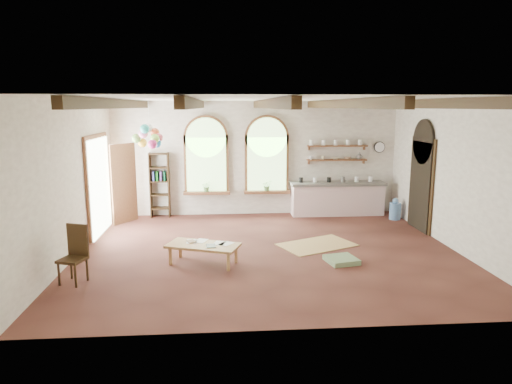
{
  "coord_description": "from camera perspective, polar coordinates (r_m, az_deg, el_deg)",
  "views": [
    {
      "loc": [
        -0.98,
        -9.31,
        3.05
      ],
      "look_at": [
        -0.22,
        0.6,
        1.18
      ],
      "focal_mm": 32.0,
      "sensor_mm": 36.0,
      "label": 1
    }
  ],
  "objects": [
    {
      "name": "window_left",
      "position": [
        12.83,
        -6.24,
        4.25
      ],
      "size": [
        1.3,
        0.28,
        2.2
      ],
      "color": "brown",
      "rests_on": "floor"
    },
    {
      "name": "shelf_bowl_a",
      "position": [
        13.18,
        9.87,
        4.17
      ],
      "size": [
        0.22,
        0.22,
        0.05
      ],
      "primitive_type": "imported",
      "color": "beige",
      "rests_on": "wall_shelf_lower"
    },
    {
      "name": "wall_shelf_lower",
      "position": [
        13.2,
        10.07,
        3.97
      ],
      "size": [
        1.7,
        0.24,
        0.04
      ],
      "primitive_type": "cube",
      "color": "brown",
      "rests_on": "wall_back"
    },
    {
      "name": "table_book",
      "position": [
        9.18,
        -8.53,
        -6.21
      ],
      "size": [
        0.23,
        0.27,
        0.02
      ],
      "primitive_type": "imported",
      "rotation": [
        0.0,
        0.0,
        0.44
      ],
      "color": "olive",
      "rests_on": "coffee_table"
    },
    {
      "name": "potted_plant_right",
      "position": [
        12.89,
        1.39,
        0.83
      ],
      "size": [
        0.27,
        0.23,
        0.3
      ],
      "primitive_type": "imported",
      "color": "#598C4C",
      "rests_on": "window_right"
    },
    {
      "name": "floor_cushion",
      "position": [
        9.31,
        10.63,
        -8.34
      ],
      "size": [
        0.68,
        0.68,
        0.1
      ],
      "primitive_type": "cube",
      "rotation": [
        0.0,
        0.0,
        0.22
      ],
      "color": "#6D885E",
      "rests_on": "floor"
    },
    {
      "name": "shelf_vase",
      "position": [
        13.36,
        12.8,
        4.45
      ],
      "size": [
        0.18,
        0.18,
        0.19
      ],
      "primitive_type": "imported",
      "color": "slate",
      "rests_on": "wall_shelf_lower"
    },
    {
      "name": "kitchen_counter",
      "position": [
        13.19,
        10.11,
        -0.76
      ],
      "size": [
        2.68,
        0.62,
        0.94
      ],
      "color": "#F5D1D0",
      "rests_on": "floor"
    },
    {
      "name": "water_jug_a",
      "position": [
        13.46,
        13.38,
        -1.71
      ],
      "size": [
        0.28,
        0.28,
        0.55
      ],
      "color": "#5887BD",
      "rests_on": "floor"
    },
    {
      "name": "floor",
      "position": [
        9.85,
        1.56,
        -7.39
      ],
      "size": [
        8.0,
        8.0,
        0.0
      ],
      "primitive_type": "plane",
      "color": "brown",
      "rests_on": "ground"
    },
    {
      "name": "coffee_table",
      "position": [
        9.04,
        -6.62,
        -6.79
      ],
      "size": [
        1.53,
        1.08,
        0.4
      ],
      "color": "tan",
      "rests_on": "floor"
    },
    {
      "name": "ceiling_beams",
      "position": [
        9.37,
        1.66,
        10.95
      ],
      "size": [
        6.2,
        6.8,
        0.18
      ],
      "primitive_type": null,
      "color": "#352210",
      "rests_on": "ceiling"
    },
    {
      "name": "water_jug_b",
      "position": [
        13.05,
        16.99,
        -2.18
      ],
      "size": [
        0.31,
        0.31,
        0.59
      ],
      "color": "#5887BD",
      "rests_on": "floor"
    },
    {
      "name": "bookshelf",
      "position": [
        12.93,
        -11.95,
        0.85
      ],
      "size": [
        0.53,
        0.32,
        1.8
      ],
      "color": "#352210",
      "rests_on": "floor"
    },
    {
      "name": "shelf_cup_a",
      "position": [
        13.02,
        6.88,
        4.27
      ],
      "size": [
        0.12,
        0.1,
        0.1
      ],
      "primitive_type": "imported",
      "color": "white",
      "rests_on": "wall_shelf_lower"
    },
    {
      "name": "tablet",
      "position": [
        8.9,
        -5.65,
        -6.7
      ],
      "size": [
        0.2,
        0.27,
        0.01
      ],
      "primitive_type": "cube",
      "rotation": [
        0.0,
        0.0,
        0.08
      ],
      "color": "black",
      "rests_on": "coffee_table"
    },
    {
      "name": "left_doorway",
      "position": [
        11.66,
        -19.07,
        0.69
      ],
      "size": [
        0.1,
        1.9,
        2.5
      ],
      "primitive_type": "cube",
      "color": "brown",
      "rests_on": "floor"
    },
    {
      "name": "right_doorway",
      "position": [
        12.04,
        19.86,
        0.7
      ],
      "size": [
        0.1,
        1.3,
        2.4
      ],
      "primitive_type": "cube",
      "color": "black",
      "rests_on": "floor"
    },
    {
      "name": "potted_plant_left",
      "position": [
        12.83,
        -6.18,
        0.72
      ],
      "size": [
        0.27,
        0.23,
        0.3
      ],
      "primitive_type": "imported",
      "color": "#598C4C",
      "rests_on": "window_left"
    },
    {
      "name": "wall_shelf_upper",
      "position": [
        13.16,
        10.13,
        5.7
      ],
      "size": [
        1.7,
        0.24,
        0.04
      ],
      "primitive_type": "cube",
      "color": "brown",
      "rests_on": "wall_back"
    },
    {
      "name": "side_chair",
      "position": [
        8.69,
        -21.83,
        -8.63
      ],
      "size": [
        0.52,
        0.52,
        1.02
      ],
      "color": "#352210",
      "rests_on": "floor"
    },
    {
      "name": "balloon_cluster",
      "position": [
        11.41,
        -13.2,
        6.74
      ],
      "size": [
        0.73,
        0.82,
        1.14
      ],
      "color": "white",
      "rests_on": "floor"
    },
    {
      "name": "shelf_bowl_b",
      "position": [
        13.27,
        11.34,
        4.18
      ],
      "size": [
        0.2,
        0.2,
        0.06
      ],
      "primitive_type": "imported",
      "color": "#8C664C",
      "rests_on": "wall_shelf_lower"
    },
    {
      "name": "shelf_cup_b",
      "position": [
        13.1,
        8.38,
        4.26
      ],
      "size": [
        0.1,
        0.1,
        0.09
      ],
      "primitive_type": "imported",
      "color": "beige",
      "rests_on": "wall_shelf_lower"
    },
    {
      "name": "wall_clock",
      "position": [
        13.59,
        15.18,
        5.44
      ],
      "size": [
        0.32,
        0.04,
        0.32
      ],
      "primitive_type": "cylinder",
      "rotation": [
        1.57,
        0.0,
        0.0
      ],
      "color": "black",
      "rests_on": "wall_back"
    },
    {
      "name": "floor_mat",
      "position": [
        10.34,
        7.62,
        -6.56
      ],
      "size": [
        1.88,
        1.58,
        0.02
      ],
      "primitive_type": "cube",
      "rotation": [
        0.0,
        0.0,
        0.43
      ],
      "color": "tan",
      "rests_on": "floor"
    },
    {
      "name": "window_right",
      "position": [
        12.88,
        1.36,
        4.33
      ],
      "size": [
        1.3,
        0.28,
        2.2
      ],
      "color": "brown",
      "rests_on": "floor"
    }
  ]
}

